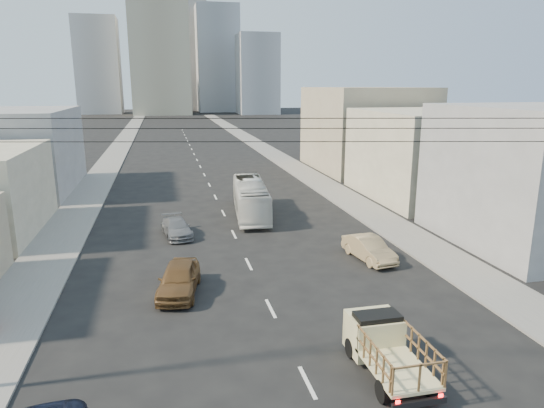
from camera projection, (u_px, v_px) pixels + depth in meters
name	position (u px, v px, depth m)	size (l,w,h in m)	color
sidewalk_left	(118.00, 149.00, 79.10)	(3.50, 180.00, 0.12)	slate
sidewalk_right	(259.00, 145.00, 84.11)	(3.50, 180.00, 0.12)	slate
lane_dashes	(199.00, 163.00, 65.51)	(0.15, 104.00, 0.01)	silver
flatbed_pickup	(386.00, 345.00, 17.60)	(1.95, 4.41, 1.90)	beige
city_bus	(251.00, 198.00, 39.04)	(2.35, 10.06, 2.80)	silver
sedan_brown	(179.00, 279.00, 24.38)	(1.85, 4.59, 1.56)	brown
sedan_tan	(369.00, 249.00, 29.14)	(1.47, 4.23, 1.39)	tan
sedan_grey	(177.00, 228.00, 33.73)	(1.71, 4.20, 1.22)	slate
overhead_wires	(317.00, 129.00, 14.58)	(23.01, 5.02, 0.72)	black
bldg_right_near	(535.00, 176.00, 31.55)	(10.00, 12.00, 9.00)	gray
bldg_right_mid	(428.00, 154.00, 45.04)	(11.00, 14.00, 8.00)	#ACA58B
bldg_right_far	(365.00, 129.00, 60.06)	(12.00, 16.00, 10.00)	tan
bldg_left_far	(6.00, 151.00, 47.13)	(12.00, 16.00, 8.00)	gray
high_rise_tower	(158.00, 27.00, 168.33)	(20.00, 20.00, 60.00)	tan
midrise_ne	(217.00, 59.00, 189.62)	(16.00, 16.00, 40.00)	#979AA0
midrise_nw	(99.00, 66.00, 176.21)	(15.00, 15.00, 34.00)	#979AA0
midrise_back	(184.00, 56.00, 200.79)	(18.00, 18.00, 44.00)	gray
midrise_east	(257.00, 74.00, 174.67)	(14.00, 14.00, 28.00)	#979AA0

